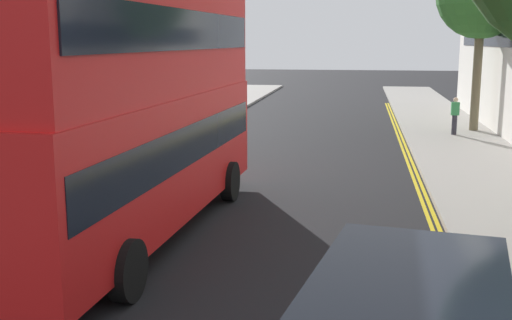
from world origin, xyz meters
The scene contains 6 objects.
sidewalk_right centered at (6.50, 16.00, 0.07)m, with size 4.00×80.00×0.14m, color #9E9991.
sidewalk_left centered at (-6.50, 16.00, 0.07)m, with size 4.00×80.00×0.14m, color #9E9991.
kerb_line_outer centered at (4.40, 14.00, 0.00)m, with size 0.10×56.00×0.01m, color yellow.
kerb_line_inner centered at (4.24, 14.00, 0.00)m, with size 0.10×56.00×0.01m, color yellow.
double_decker_bus_away centered at (-2.18, 11.26, 3.03)m, with size 3.15×10.90×5.64m.
pedestrian_far centered at (6.61, 26.85, 0.99)m, with size 0.34×0.22×1.62m.
Camera 1 is at (2.55, -1.36, 4.19)m, focal length 44.23 mm.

